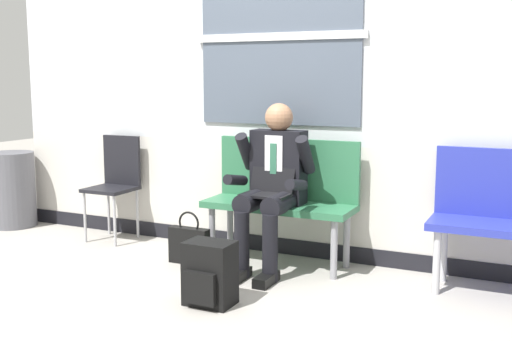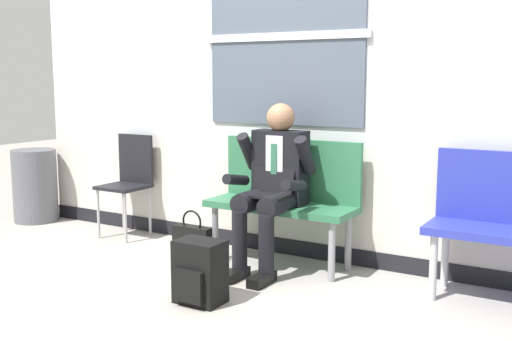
# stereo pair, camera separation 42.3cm
# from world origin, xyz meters

# --- Properties ---
(ground_plane) EXTENTS (18.00, 18.00, 0.00)m
(ground_plane) POSITION_xyz_m (0.00, 0.00, 0.00)
(ground_plane) COLOR #9E9991
(station_wall) EXTENTS (5.11, 0.16, 2.85)m
(station_wall) POSITION_xyz_m (0.00, 0.72, 1.42)
(station_wall) COLOR silver
(station_wall) RESTS_ON ground
(bench_with_person) EXTENTS (1.15, 0.42, 0.95)m
(bench_with_person) POSITION_xyz_m (0.19, 0.45, 0.55)
(bench_with_person) COLOR #2D6B47
(bench_with_person) RESTS_ON ground
(person_seated) EXTENTS (0.57, 0.70, 1.23)m
(person_seated) POSITION_xyz_m (0.19, 0.25, 0.66)
(person_seated) COLOR black
(person_seated) RESTS_ON ground
(backpack) EXTENTS (0.30, 0.25, 0.41)m
(backpack) POSITION_xyz_m (0.13, -0.59, 0.20)
(backpack) COLOR black
(backpack) RESTS_ON ground
(handbag) EXTENTS (0.33, 0.09, 0.41)m
(handbag) POSITION_xyz_m (-0.44, 0.10, 0.15)
(handbag) COLOR black
(handbag) RESTS_ON ground
(folding_chair) EXTENTS (0.38, 0.38, 0.91)m
(folding_chair) POSITION_xyz_m (-1.42, 0.49, 0.55)
(folding_chair) COLOR black
(folding_chair) RESTS_ON ground
(trash_bin) EXTENTS (0.43, 0.43, 0.72)m
(trash_bin) POSITION_xyz_m (-2.62, 0.42, 0.36)
(trash_bin) COLOR #595960
(trash_bin) RESTS_ON ground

